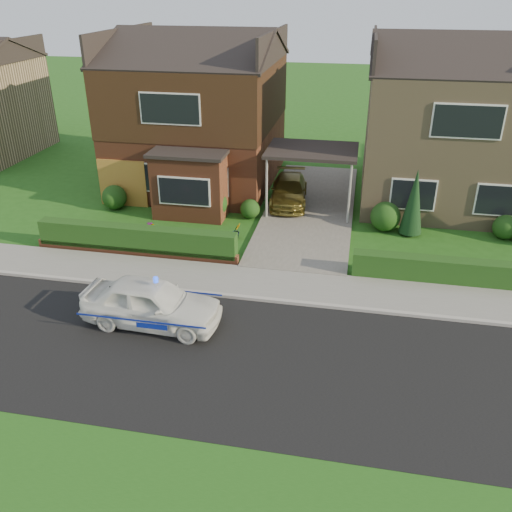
# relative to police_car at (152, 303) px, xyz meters

# --- Properties ---
(ground) EXTENTS (120.00, 120.00, 0.00)m
(ground) POSITION_rel_police_car_xyz_m (3.60, -1.20, -0.70)
(ground) COLOR #1F5015
(ground) RESTS_ON ground
(road) EXTENTS (60.00, 6.00, 0.02)m
(road) POSITION_rel_police_car_xyz_m (3.60, -1.20, -0.70)
(road) COLOR black
(road) RESTS_ON ground
(kerb) EXTENTS (60.00, 0.16, 0.12)m
(kerb) POSITION_rel_police_car_xyz_m (3.60, 1.85, -0.64)
(kerb) COLOR #9E9993
(kerb) RESTS_ON ground
(sidewalk) EXTENTS (60.00, 2.00, 0.10)m
(sidewalk) POSITION_rel_police_car_xyz_m (3.60, 2.90, -0.65)
(sidewalk) COLOR slate
(sidewalk) RESTS_ON ground
(driveway) EXTENTS (3.80, 12.00, 0.12)m
(driveway) POSITION_rel_police_car_xyz_m (3.60, 9.80, -0.64)
(driveway) COLOR #666059
(driveway) RESTS_ON ground
(house_left) EXTENTS (7.50, 9.53, 7.25)m
(house_left) POSITION_rel_police_car_xyz_m (-2.19, 12.70, 3.11)
(house_left) COLOR brown
(house_left) RESTS_ON ground
(house_right) EXTENTS (7.50, 8.06, 7.25)m
(house_right) POSITION_rel_police_car_xyz_m (9.40, 12.79, 2.96)
(house_right) COLOR #917A59
(house_right) RESTS_ON ground
(carport_link) EXTENTS (3.80, 3.00, 2.77)m
(carport_link) POSITION_rel_police_car_xyz_m (3.60, 9.75, 1.96)
(carport_link) COLOR black
(carport_link) RESTS_ON ground
(garage_door) EXTENTS (2.20, 0.10, 2.10)m
(garage_door) POSITION_rel_police_car_xyz_m (-4.65, 8.76, 0.35)
(garage_door) COLOR #966020
(garage_door) RESTS_ON ground
(dwarf_wall) EXTENTS (7.70, 0.25, 0.36)m
(dwarf_wall) POSITION_rel_police_car_xyz_m (-2.20, 4.10, -0.52)
(dwarf_wall) COLOR brown
(dwarf_wall) RESTS_ON ground
(hedge_left) EXTENTS (7.50, 0.55, 0.90)m
(hedge_left) POSITION_rel_police_car_xyz_m (-2.20, 4.25, -0.70)
(hedge_left) COLOR #133C13
(hedge_left) RESTS_ON ground
(hedge_right) EXTENTS (7.50, 0.55, 0.80)m
(hedge_right) POSITION_rel_police_car_xyz_m (9.40, 4.15, -0.70)
(hedge_right) COLOR #133C13
(hedge_right) RESTS_ON ground
(shrub_left_far) EXTENTS (1.08, 1.08, 1.08)m
(shrub_left_far) POSITION_rel_police_car_xyz_m (-4.90, 8.30, -0.16)
(shrub_left_far) COLOR #133C13
(shrub_left_far) RESTS_ON ground
(shrub_left_mid) EXTENTS (1.32, 1.32, 1.32)m
(shrub_left_mid) POSITION_rel_police_car_xyz_m (-0.40, 8.10, -0.04)
(shrub_left_mid) COLOR #133C13
(shrub_left_mid) RESTS_ON ground
(shrub_left_near) EXTENTS (0.84, 0.84, 0.84)m
(shrub_left_near) POSITION_rel_police_car_xyz_m (1.20, 8.40, -0.28)
(shrub_left_near) COLOR #133C13
(shrub_left_near) RESTS_ON ground
(shrub_right_near) EXTENTS (1.20, 1.20, 1.20)m
(shrub_right_near) POSITION_rel_police_car_xyz_m (6.80, 8.20, -0.10)
(shrub_right_near) COLOR #133C13
(shrub_right_near) RESTS_ON ground
(shrub_right_mid) EXTENTS (0.96, 0.96, 0.96)m
(shrub_right_mid) POSITION_rel_police_car_xyz_m (11.40, 8.30, -0.22)
(shrub_right_mid) COLOR #133C13
(shrub_right_mid) RESTS_ON ground
(conifer_a) EXTENTS (0.90, 0.90, 2.60)m
(conifer_a) POSITION_rel_police_car_xyz_m (7.80, 8.00, 0.60)
(conifer_a) COLOR black
(conifer_a) RESTS_ON ground
(police_car) EXTENTS (3.77, 4.17, 1.56)m
(police_car) POSITION_rel_police_car_xyz_m (0.00, 0.00, 0.00)
(police_car) COLOR white
(police_car) RESTS_ON ground
(driveway_car) EXTENTS (1.90, 3.98, 1.12)m
(driveway_car) POSITION_rel_police_car_xyz_m (2.60, 10.25, -0.02)
(driveway_car) COLOR olive
(driveway_car) RESTS_ON driveway
(potted_plant_a) EXTENTS (0.50, 0.40, 0.82)m
(potted_plant_a) POSITION_rel_police_car_xyz_m (-2.93, 4.80, -0.29)
(potted_plant_a) COLOR gray
(potted_plant_a) RESTS_ON ground
(potted_plant_b) EXTENTS (0.47, 0.46, 0.66)m
(potted_plant_b) POSITION_rel_police_car_xyz_m (1.10, 6.22, -0.37)
(potted_plant_b) COLOR gray
(potted_plant_b) RESTS_ON ground
(potted_plant_c) EXTENTS (0.49, 0.49, 0.86)m
(potted_plant_c) POSITION_rel_police_car_xyz_m (-1.97, 5.18, -0.27)
(potted_plant_c) COLOR gray
(potted_plant_c) RESTS_ON ground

